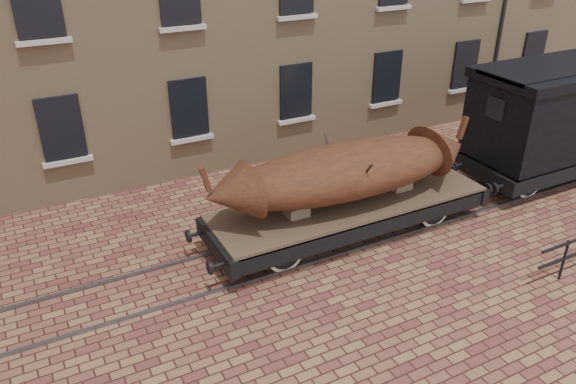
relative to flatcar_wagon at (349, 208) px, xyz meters
name	(u,v)px	position (x,y,z in m)	size (l,w,h in m)	color
ground	(352,232)	(0.13, 0.00, -0.75)	(90.00, 90.00, 0.00)	brown
rail_track	(352,231)	(0.13, 0.00, -0.72)	(30.00, 1.52, 0.06)	#59595E
flatcar_wagon	(349,208)	(0.00, 0.00, 0.00)	(7.94, 2.15, 1.20)	brown
iron_boat	(346,171)	(-0.16, 0.00, 1.05)	(7.17, 2.14, 1.69)	#5B2E19
goods_van	(567,107)	(7.41, 0.00, 1.44)	(6.74, 2.46, 3.49)	black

